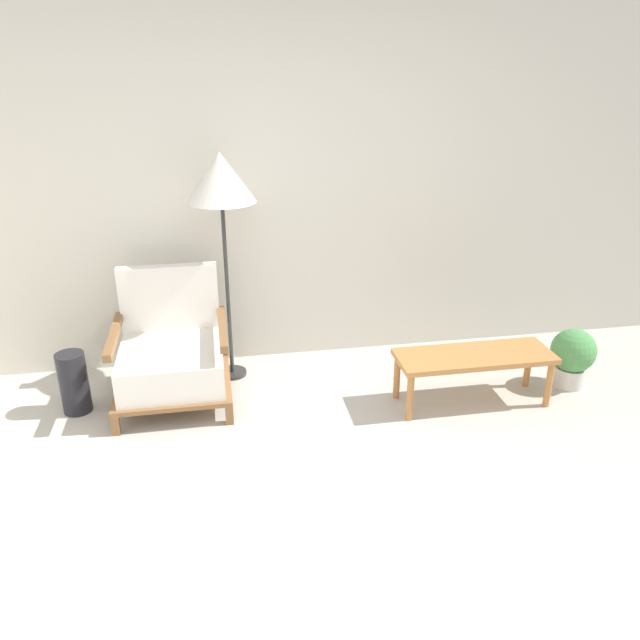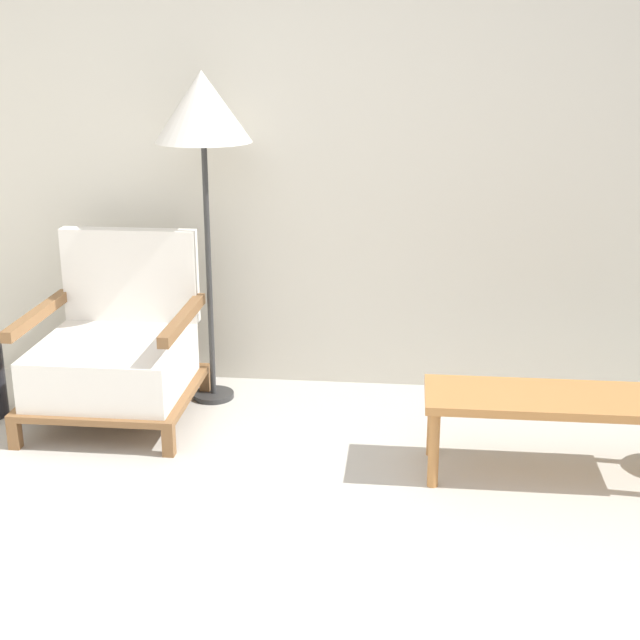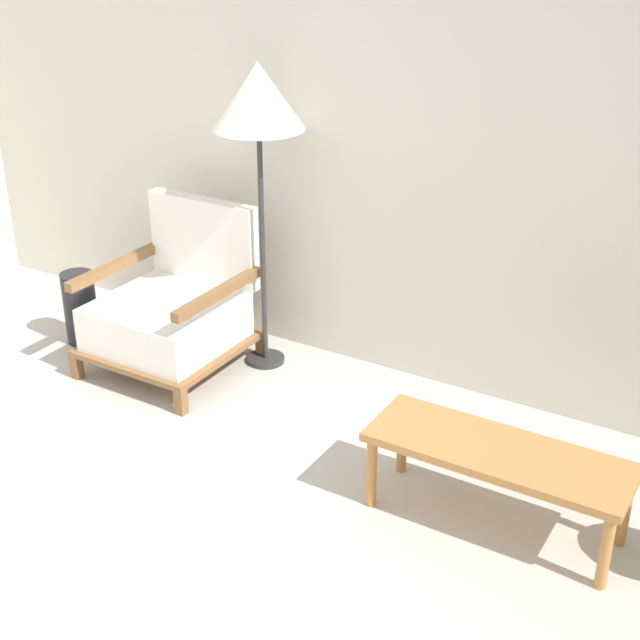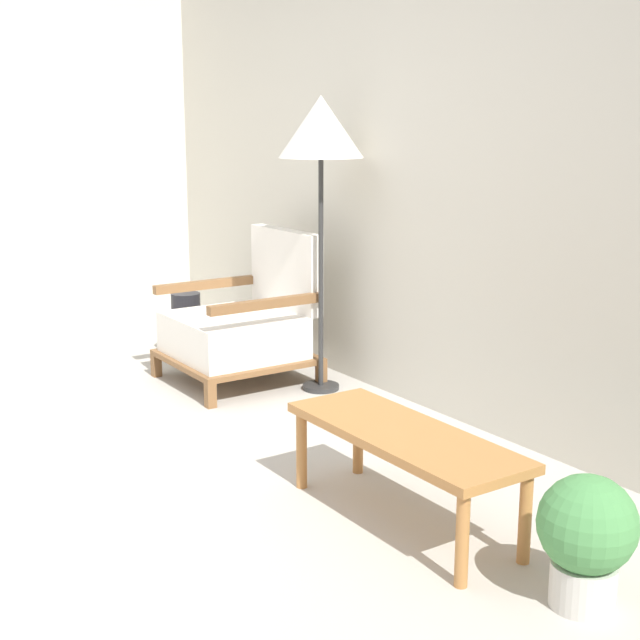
{
  "view_description": "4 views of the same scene",
  "coord_description": "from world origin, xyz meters",
  "px_view_note": "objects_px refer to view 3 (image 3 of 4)",
  "views": [
    {
      "loc": [
        -0.57,
        -2.11,
        2.14
      ],
      "look_at": [
        0.09,
        1.56,
        0.55
      ],
      "focal_mm": 35.0,
      "sensor_mm": 36.0,
      "label": 1
    },
    {
      "loc": [
        0.47,
        -2.1,
        1.72
      ],
      "look_at": [
        0.09,
        1.56,
        0.55
      ],
      "focal_mm": 50.0,
      "sensor_mm": 36.0,
      "label": 2
    },
    {
      "loc": [
        1.95,
        -1.53,
        2.28
      ],
      "look_at": [
        0.09,
        1.56,
        0.55
      ],
      "focal_mm": 50.0,
      "sensor_mm": 36.0,
      "label": 3
    },
    {
      "loc": [
        3.44,
        -0.67,
        1.46
      ],
      "look_at": [
        0.09,
        1.56,
        0.55
      ],
      "focal_mm": 50.0,
      "sensor_mm": 36.0,
      "label": 4
    }
  ],
  "objects_px": {
    "armchair": "(173,309)",
    "floor_lamp": "(258,102)",
    "coffee_table": "(498,459)",
    "vase": "(80,308)"
  },
  "relations": [
    {
      "from": "armchair",
      "to": "coffee_table",
      "type": "relative_size",
      "value": 0.82
    },
    {
      "from": "armchair",
      "to": "floor_lamp",
      "type": "distance_m",
      "value": 1.17
    },
    {
      "from": "coffee_table",
      "to": "vase",
      "type": "relative_size",
      "value": 2.5
    },
    {
      "from": "coffee_table",
      "to": "floor_lamp",
      "type": "bearing_deg",
      "value": 156.54
    },
    {
      "from": "armchair",
      "to": "floor_lamp",
      "type": "bearing_deg",
      "value": 34.13
    },
    {
      "from": "floor_lamp",
      "to": "coffee_table",
      "type": "bearing_deg",
      "value": -23.46
    },
    {
      "from": "armchair",
      "to": "vase",
      "type": "distance_m",
      "value": 0.64
    },
    {
      "from": "armchair",
      "to": "coffee_table",
      "type": "bearing_deg",
      "value": -11.76
    },
    {
      "from": "armchair",
      "to": "floor_lamp",
      "type": "relative_size",
      "value": 0.53
    },
    {
      "from": "floor_lamp",
      "to": "coffee_table",
      "type": "relative_size",
      "value": 1.54
    }
  ]
}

